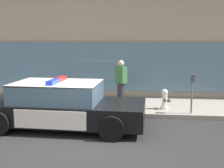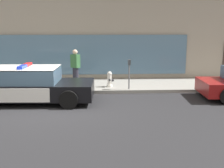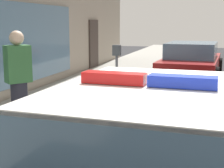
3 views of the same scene
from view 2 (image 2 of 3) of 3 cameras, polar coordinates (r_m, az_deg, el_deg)
The scene contains 7 objects.
ground at distance 10.53m, azimuth -11.99°, elevation -4.55°, with size 48.00×48.00×0.00m, color #262628.
sidewalk at distance 13.75m, azimuth -9.82°, elevation -0.38°, with size 48.00×2.89×0.15m, color gray.
storefront_building at distance 20.42m, azimuth -0.35°, elevation 13.29°, with size 21.49×11.17×7.01m.
police_cruiser at distance 11.23m, azimuth -16.58°, elevation -0.22°, with size 4.88×2.26×1.49m.
fire_hydrant at distance 12.93m, azimuth -0.49°, elevation 0.96°, with size 0.34×0.39×0.73m.
pedestrian_on_sidewalk at distance 13.36m, azimuth -7.52°, elevation 3.43°, with size 0.47×0.45×1.71m.
parking_meter at distance 12.37m, azimuth 3.55°, elevation 3.17°, with size 0.12×0.18×1.34m.
Camera 2 is at (1.70, -9.99, 2.87)m, focal length 44.48 mm.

